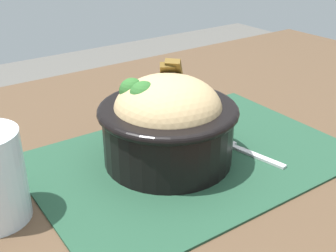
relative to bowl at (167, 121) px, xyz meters
The scene contains 4 objects.
table 0.14m from the bowl, 35.60° to the right, with size 1.39×0.92×0.72m.
placemat 0.07m from the bowl, 22.53° to the right, with size 0.42×0.29×0.00m, color #1E422D.
bowl is the anchor object (origin of this frame).
fork 0.12m from the bowl, 20.40° to the right, with size 0.04×0.13×0.00m.
Camera 1 is at (-0.34, -0.37, 1.02)m, focal length 45.40 mm.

